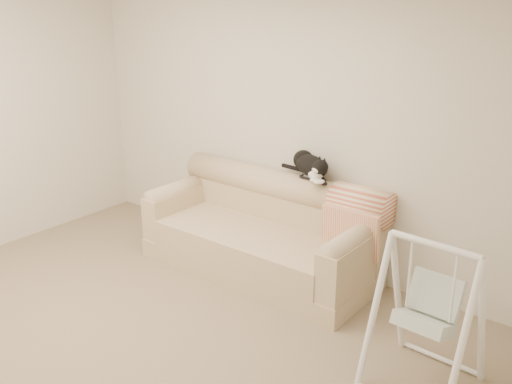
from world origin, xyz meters
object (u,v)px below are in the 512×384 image
at_px(remote_b, 323,181).
at_px(tuxedo_cat, 310,165).
at_px(sofa, 263,233).
at_px(baby_swing, 428,315).
at_px(remote_a, 309,178).

relative_size(remote_b, tuxedo_cat, 0.26).
xyz_separation_m(sofa, baby_swing, (1.86, -0.69, 0.17)).
xyz_separation_m(remote_b, baby_swing, (1.37, -0.91, -0.39)).
bearing_deg(tuxedo_cat, baby_swing, -31.99).
distance_m(remote_a, tuxedo_cat, 0.11).
bearing_deg(sofa, remote_a, 32.86).
distance_m(sofa, tuxedo_cat, 0.78).
relative_size(remote_b, baby_swing, 0.15).
distance_m(remote_a, remote_b, 0.14).
height_order(remote_b, baby_swing, baby_swing).
height_order(sofa, remote_a, remote_a).
relative_size(remote_a, remote_b, 1.14).
distance_m(remote_a, baby_swing, 1.82).
bearing_deg(remote_a, sofa, -147.14).
height_order(remote_a, remote_b, remote_a).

